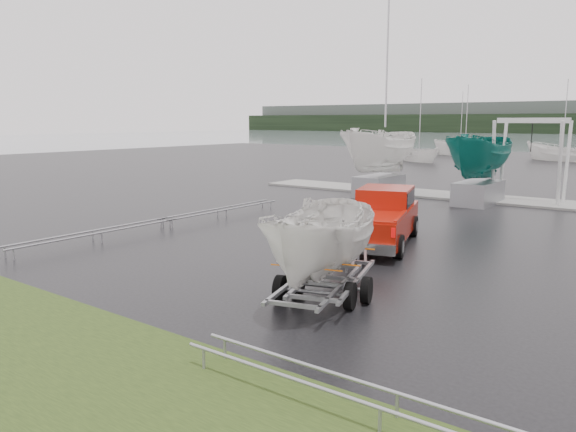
{
  "coord_description": "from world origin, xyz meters",
  "views": [
    {
      "loc": [
        7.06,
        -15.81,
        4.0
      ],
      "look_at": [
        -2.78,
        -2.68,
        1.2
      ],
      "focal_mm": 35.0,
      "sensor_mm": 36.0,
      "label": 1
    }
  ],
  "objects_px": {
    "trailer_parked": "(318,180)",
    "trailer_hitched": "(335,186)",
    "boat_hoist": "(531,148)",
    "pickup_truck": "(382,215)"
  },
  "relations": [
    {
      "from": "trailer_parked",
      "to": "trailer_hitched",
      "type": "bearing_deg",
      "value": 65.81
    },
    {
      "from": "trailer_parked",
      "to": "boat_hoist",
      "type": "relative_size",
      "value": 1.23
    },
    {
      "from": "pickup_truck",
      "to": "trailer_hitched",
      "type": "bearing_deg",
      "value": -90.0
    },
    {
      "from": "trailer_hitched",
      "to": "trailer_parked",
      "type": "xyz_separation_m",
      "value": [
        -0.08,
        -0.57,
        0.17
      ]
    },
    {
      "from": "trailer_parked",
      "to": "boat_hoist",
      "type": "bearing_deg",
      "value": 74.35
    },
    {
      "from": "trailer_hitched",
      "to": "boat_hoist",
      "type": "height_order",
      "value": "trailer_hitched"
    },
    {
      "from": "pickup_truck",
      "to": "trailer_parked",
      "type": "xyz_separation_m",
      "value": [
        1.76,
        -6.42,
        1.82
      ]
    },
    {
      "from": "trailer_parked",
      "to": "boat_hoist",
      "type": "distance_m",
      "value": 18.83
    },
    {
      "from": "pickup_truck",
      "to": "trailer_parked",
      "type": "height_order",
      "value": "trailer_parked"
    },
    {
      "from": "trailer_parked",
      "to": "boat_hoist",
      "type": "xyz_separation_m",
      "value": [
        -0.27,
        18.83,
        -0.07
      ]
    }
  ]
}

